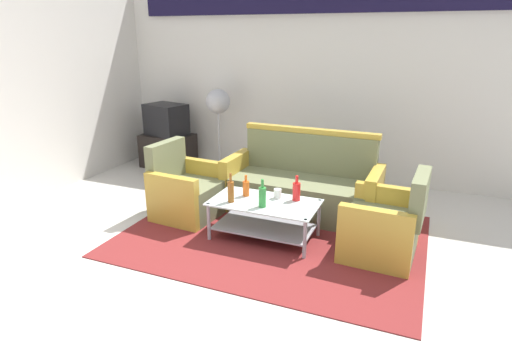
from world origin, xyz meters
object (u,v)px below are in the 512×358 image
Objects in this scene: bottle_orange at (246,188)px; pedestal_fan at (218,106)px; bottle_red at (296,191)px; tv_stand at (168,150)px; bottle_brown at (231,191)px; couch at (302,187)px; television at (166,120)px; armchair_left at (187,192)px; coffee_table at (264,214)px; armchair_right at (384,227)px; cup at (278,194)px; bottle_green at (262,196)px.

pedestal_fan reaches higher than bottle_orange.
bottle_red is 1.15× the size of bottle_orange.
bottle_brown is at bearing -43.33° from tv_stand.
bottle_brown is (-0.47, -0.95, 0.21)m from couch.
television is (-2.52, 0.98, 0.44)m from couch.
television is (-1.31, 1.58, 0.47)m from armchair_left.
bottle_brown is 2.82m from television.
armchair_left is at bearing 177.82° from bottle_red.
pedestal_fan reaches higher than couch.
armchair_left is at bearing 168.36° from coffee_table.
bottle_red is 0.38× the size of television.
bottle_orange is (-0.40, -0.74, 0.18)m from couch.
armchair_right is 0.93m from bottle_red.
cup is (-0.20, -0.02, -0.05)m from bottle_red.
armchair_left is at bearing 143.46° from television.
couch is at bearing 58.62° from armchair_right.
bottle_brown is 2.34m from pedestal_fan.
armchair_left is 1.24× the size of television.
tv_stand is 1.16× the size of television.
armchair_left is 2.11m from television.
armchair_right is at bearing 5.55° from coffee_table.
coffee_table is 0.43m from bottle_brown.
television is at bearing 141.03° from bottle_green.
cup is at bearing -33.99° from tv_stand.
couch is at bearing 101.29° from bottle_red.
pedestal_fan reaches higher than bottle_green.
pedestal_fan is at bearing 127.07° from bottle_green.
armchair_left is 2.96× the size of bottle_green.
pedestal_fan is at bearing 124.74° from bottle_orange.
television is at bearing -176.96° from pedestal_fan.
cup is (0.40, 0.28, -0.07)m from bottle_brown.
bottle_brown is 0.24× the size of pedestal_fan.
armchair_right is at bearing 1.31° from bottle_orange.
television reaches higher than armchair_right.
armchair_left is 1.06× the size of tv_stand.
armchair_right is (1.03, -0.70, -0.03)m from couch.
couch is 1.08m from bottle_brown.
cup is at bearing 58.88° from coffee_table.
bottle_brown is at bearing 65.02° from couch.
armchair_left is 1.00× the size of armchair_right.
bottle_orange reaches higher than cup.
couch reaches higher than bottle_orange.
couch is 2.64× the size of television.
cup is 2.37m from pedestal_fan.
coffee_table is 0.28m from bottle_green.
armchair_left reaches higher than bottle_red.
bottle_green is (-1.15, -0.25, 0.23)m from armchair_right.
bottle_red is 0.21× the size of pedestal_fan.
television reaches higher than armchair_left.
cup is at bearing 85.59° from couch.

